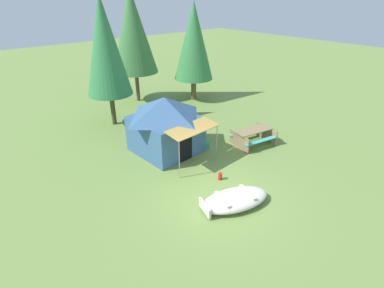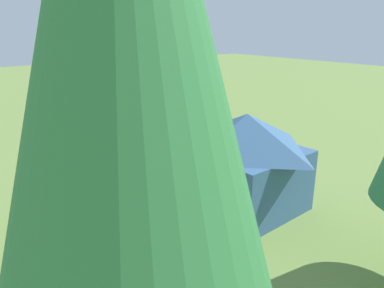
# 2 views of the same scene
# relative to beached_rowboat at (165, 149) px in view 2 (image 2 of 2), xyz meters

# --- Properties ---
(ground_plane) EXTENTS (80.00, 80.00, 0.00)m
(ground_plane) POSITION_rel_beached_rowboat_xyz_m (-0.15, 0.77, -0.25)
(ground_plane) COLOR olive
(beached_rowboat) EXTENTS (2.83, 1.93, 0.47)m
(beached_rowboat) POSITION_rel_beached_rowboat_xyz_m (0.00, 0.00, 0.00)
(beached_rowboat) COLOR silver
(beached_rowboat) RESTS_ON ground_plane
(canvas_cabin_tent) EXTENTS (3.03, 3.94, 2.67)m
(canvas_cabin_tent) POSITION_rel_beached_rowboat_xyz_m (0.54, 4.94, 1.14)
(canvas_cabin_tent) COLOR #3A608D
(canvas_cabin_tent) RESTS_ON ground_plane
(picnic_table) EXTENTS (2.16, 1.80, 0.78)m
(picnic_table) POSITION_rel_beached_rowboat_xyz_m (4.26, 2.74, 0.25)
(picnic_table) COLOR #8D7851
(picnic_table) RESTS_ON ground_plane
(cooler_box) EXTENTS (0.41, 0.61, 0.31)m
(cooler_box) POSITION_rel_beached_rowboat_xyz_m (2.09, 4.08, -0.09)
(cooler_box) COLOR #269367
(cooler_box) RESTS_ON ground_plane
(fuel_can) EXTENTS (0.19, 0.19, 0.31)m
(fuel_can) POSITION_rel_beached_rowboat_xyz_m (0.76, 1.50, -0.09)
(fuel_can) COLOR red
(fuel_can) RESTS_ON ground_plane
(pine_tree_far_center) EXTENTS (2.60, 2.60, 6.38)m
(pine_tree_far_center) POSITION_rel_beached_rowboat_xyz_m (6.48, 9.95, 3.67)
(pine_tree_far_center) COLOR brown
(pine_tree_far_center) RESTS_ON ground_plane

